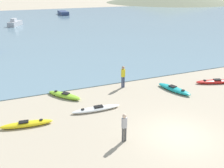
# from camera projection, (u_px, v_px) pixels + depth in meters

# --- Properties ---
(ground_plane) EXTENTS (400.00, 400.00, 0.00)m
(ground_plane) POSITION_uv_depth(u_px,v_px,m) (178.00, 136.00, 14.31)
(ground_plane) COLOR tan
(bay_water) EXTENTS (160.00, 70.00, 0.06)m
(bay_water) POSITION_uv_depth(u_px,v_px,m) (44.00, 25.00, 51.77)
(bay_water) COLOR slate
(bay_water) RESTS_ON ground_plane
(kayak_on_sand_0) EXTENTS (3.04, 0.93, 0.34)m
(kayak_on_sand_0) POSITION_uv_depth(u_px,v_px,m) (27.00, 124.00, 15.21)
(kayak_on_sand_0) COLOR yellow
(kayak_on_sand_0) RESTS_ON ground_plane
(kayak_on_sand_1) EXTENTS (2.30, 2.69, 0.37)m
(kayak_on_sand_1) POSITION_uv_depth(u_px,v_px,m) (64.00, 95.00, 19.09)
(kayak_on_sand_1) COLOR #8CCC2D
(kayak_on_sand_1) RESTS_ON ground_plane
(kayak_on_sand_2) EXTENTS (3.37, 1.66, 0.34)m
(kayak_on_sand_2) POSITION_uv_depth(u_px,v_px,m) (215.00, 81.00, 21.79)
(kayak_on_sand_2) COLOR red
(kayak_on_sand_2) RESTS_ON ground_plane
(kayak_on_sand_3) EXTENTS (1.55, 3.14, 0.37)m
(kayak_on_sand_3) POSITION_uv_depth(u_px,v_px,m) (174.00, 89.00, 20.21)
(kayak_on_sand_3) COLOR teal
(kayak_on_sand_3) RESTS_ON ground_plane
(kayak_on_sand_4) EXTENTS (3.28, 0.76, 0.29)m
(kayak_on_sand_4) POSITION_uv_depth(u_px,v_px,m) (96.00, 109.00, 17.10)
(kayak_on_sand_4) COLOR white
(kayak_on_sand_4) RESTS_ON ground_plane
(person_near_foreground) EXTENTS (0.32, 0.22, 1.60)m
(person_near_foreground) POSITION_uv_depth(u_px,v_px,m) (124.00, 126.00, 13.50)
(person_near_foreground) COLOR #4C4C4C
(person_near_foreground) RESTS_ON ground_plane
(person_near_waterline) EXTENTS (0.36, 0.29, 1.76)m
(person_near_waterline) POSITION_uv_depth(u_px,v_px,m) (123.00, 75.00, 20.63)
(person_near_waterline) COLOR #384260
(person_near_waterline) RESTS_ON ground_plane
(moored_boat_0) EXTENTS (2.12, 5.28, 0.90)m
(moored_boat_0) POSITION_uv_depth(u_px,v_px,m) (63.00, 13.00, 69.04)
(moored_boat_0) COLOR navy
(moored_boat_0) RESTS_ON bay_water
(moored_boat_1) EXTENTS (3.07, 4.06, 1.50)m
(moored_boat_1) POSITION_uv_depth(u_px,v_px,m) (15.00, 23.00, 50.72)
(moored_boat_1) COLOR #B2B2B7
(moored_boat_1) RESTS_ON bay_water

